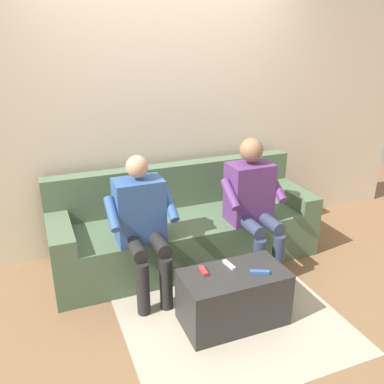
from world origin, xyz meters
TOP-DOWN VIEW (x-y plane):
  - ground_plane at (0.00, 0.60)m, footprint 8.00×8.00m
  - back_wall at (0.00, -0.59)m, footprint 5.46×0.06m
  - couch at (0.00, -0.12)m, footprint 2.37×0.76m
  - coffee_table at (0.00, 0.87)m, footprint 0.75×0.40m
  - person_left_seated at (-0.49, 0.23)m, footprint 0.52×0.56m
  - person_right_seated at (0.49, 0.25)m, footprint 0.53×0.53m
  - remote_red at (0.20, 0.78)m, footprint 0.04×0.12m
  - remote_white at (-0.01, 0.77)m, footprint 0.05×0.13m
  - remote_blue at (-0.16, 0.94)m, footprint 0.14×0.09m
  - floor_rug at (0.00, 0.76)m, footprint 1.56×1.59m

SIDE VIEW (x-z plane):
  - ground_plane at x=0.00m, z-range 0.00..0.00m
  - floor_rug at x=0.00m, z-range 0.00..0.01m
  - coffee_table at x=0.00m, z-range 0.00..0.41m
  - couch at x=0.00m, z-range -0.13..0.71m
  - remote_white at x=-0.01m, z-range 0.41..0.43m
  - remote_blue at x=-0.16m, z-range 0.41..0.43m
  - remote_red at x=0.20m, z-range 0.41..0.43m
  - person_right_seated at x=0.49m, z-range 0.07..1.20m
  - person_left_seated at x=-0.49m, z-range 0.07..1.24m
  - back_wall at x=0.00m, z-range 0.00..2.50m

